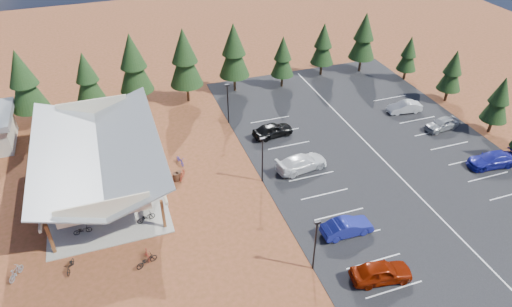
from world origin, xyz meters
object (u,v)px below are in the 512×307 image
object	(u,v)px
trash_bin_1	(176,177)
car_4	(273,130)
bike_2	(78,179)
bike_7	(132,137)
car_7	(492,160)
bike_15	(182,175)
bike_pavilion	(98,151)
bike_11	(147,254)
bike_6	(131,169)
car_9	(404,107)
lamp_post_1	(262,157)
car_1	(347,227)
car_8	(442,124)
bike_4	(146,217)
lamp_post_2	(228,101)
bike_3	(88,145)
bike_9	(16,272)
car_3	(302,163)
bike_8	(70,266)
bike_1	(85,186)
bike_14	(180,160)
trash_bin_0	(179,176)
bike_5	(143,193)
bike_12	(147,261)
lamp_post_0	(315,242)
bike_0	(82,230)
car_0	(381,272)
bike_16	(156,179)

from	to	relation	value
trash_bin_1	car_4	size ratio (longest dim) A/B	0.19
trash_bin_1	bike_2	distance (m)	9.71
bike_7	car_7	distance (m)	38.98
bike_15	bike_pavilion	bearing A→B (deg)	11.78
bike_11	car_7	bearing A→B (deg)	-1.80
bike_6	car_9	bearing A→B (deg)	-74.91
bike_11	lamp_post_1	bearing A→B (deg)	24.44
car_1	car_9	world-z (taller)	car_1
bike_15	car_8	size ratio (longest dim) A/B	0.39
bike_4	car_8	world-z (taller)	car_8
lamp_post_2	bike_3	bearing A→B (deg)	-178.23
bike_9	lamp_post_2	bearing A→B (deg)	-111.87
car_3	car_7	world-z (taller)	car_3
bike_8	bike_7	bearing A→B (deg)	84.44
bike_1	bike_4	bearing A→B (deg)	-144.97
bike_8	bike_14	size ratio (longest dim) A/B	1.01
bike_pavilion	lamp_post_2	bearing A→B (deg)	25.02
trash_bin_0	bike_6	size ratio (longest dim) A/B	0.54
bike_5	bike_12	world-z (taller)	bike_5
bike_pavilion	bike_11	distance (m)	12.33
bike_11	bike_pavilion	bearing A→B (deg)	99.24
bike_2	bike_15	distance (m)	10.33
bike_1	bike_5	bearing A→B (deg)	-122.26
lamp_post_2	bike_15	distance (m)	11.96
lamp_post_0	bike_11	distance (m)	13.76
bike_7	bike_9	size ratio (longest dim) A/B	1.01
lamp_post_1	car_4	bearing A→B (deg)	61.97
bike_14	bike_15	bearing A→B (deg)	-108.73
lamp_post_0	bike_0	xyz separation A→B (m)	(-17.29, 10.07, -2.47)
bike_pavilion	trash_bin_1	bearing A→B (deg)	-17.25
lamp_post_1	bike_6	size ratio (longest dim) A/B	3.11
bike_11	car_1	bearing A→B (deg)	-13.14
bike_12	car_9	size ratio (longest dim) A/B	0.44
bike_11	lamp_post_0	bearing A→B (deg)	-27.16
lamp_post_2	bike_12	xyz separation A→B (m)	(-12.53, -19.26, -2.48)
car_0	car_7	bearing A→B (deg)	-55.29
bike_14	bike_pavilion	bearing A→B (deg)	172.26
lamp_post_1	bike_1	xyz separation A→B (m)	(-16.81, 4.13, -2.34)
lamp_post_0	car_9	distance (m)	28.93
bike_pavilion	bike_14	size ratio (longest dim) A/B	11.39
bike_14	car_8	size ratio (longest dim) A/B	0.40
lamp_post_1	bike_9	xyz separation A→B (m)	(-22.39, -5.13, -2.46)
bike_6	bike_pavilion	bearing A→B (deg)	115.55
bike_16	car_9	xyz separation A→B (m)	(31.61, 3.97, 0.26)
lamp_post_0	bike_4	size ratio (longest dim) A/B	2.99
bike_2	bike_3	size ratio (longest dim) A/B	0.92
trash_bin_0	bike_5	bearing A→B (deg)	-155.38
car_4	lamp_post_0	bearing A→B (deg)	161.74
bike_8	car_9	distance (m)	41.92
car_0	car_7	world-z (taller)	car_0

